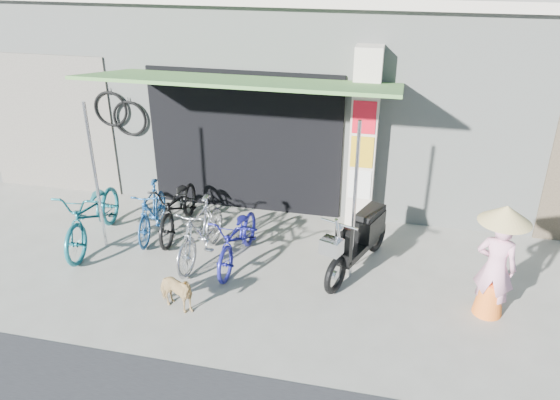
% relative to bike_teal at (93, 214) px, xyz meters
% --- Properties ---
extents(ground, '(80.00, 80.00, 0.00)m').
position_rel_bike_teal_xyz_m(ground, '(3.19, -0.82, -0.51)').
color(ground, gray).
rests_on(ground, ground).
extents(bicycle_shop, '(12.30, 5.30, 3.66)m').
position_rel_bike_teal_xyz_m(bicycle_shop, '(3.18, 4.27, 1.32)').
color(bicycle_shop, '#939890').
rests_on(bicycle_shop, ground).
extents(shop_pillar, '(0.42, 0.44, 3.00)m').
position_rel_bike_teal_xyz_m(shop_pillar, '(4.04, 1.63, 0.98)').
color(shop_pillar, beige).
rests_on(shop_pillar, ground).
extents(awning, '(4.60, 1.88, 2.72)m').
position_rel_bike_teal_xyz_m(awning, '(2.28, 0.81, 2.00)').
color(awning, '#416F32').
rests_on(awning, ground).
extents(neighbour_left, '(2.60, 0.06, 2.60)m').
position_rel_bike_teal_xyz_m(neighbour_left, '(-1.81, 1.77, 0.79)').
color(neighbour_left, '#6B665B').
rests_on(neighbour_left, ground).
extents(bike_teal, '(0.91, 2.02, 1.03)m').
position_rel_bike_teal_xyz_m(bike_teal, '(0.00, 0.00, 0.00)').
color(bike_teal, '#18656F').
rests_on(bike_teal, ground).
extents(bike_blue, '(0.61, 1.50, 0.88)m').
position_rel_bike_teal_xyz_m(bike_blue, '(0.78, 0.46, -0.08)').
color(bike_blue, navy).
rests_on(bike_blue, ground).
extents(bike_black, '(0.74, 1.80, 0.92)m').
position_rel_bike_teal_xyz_m(bike_black, '(1.16, 0.66, -0.05)').
color(bike_black, black).
rests_on(bike_black, ground).
extents(bike_silver, '(0.57, 1.64, 0.97)m').
position_rel_bike_teal_xyz_m(bike_silver, '(1.83, -0.10, -0.03)').
color(bike_silver, '#B4B4B9').
rests_on(bike_silver, ground).
extents(bike_navy, '(0.63, 1.66, 0.86)m').
position_rel_bike_teal_xyz_m(bike_navy, '(2.40, -0.05, -0.08)').
color(bike_navy, navy).
rests_on(bike_navy, ground).
extents(street_dog, '(0.71, 0.49, 0.55)m').
position_rel_bike_teal_xyz_m(street_dog, '(1.94, -1.37, -0.24)').
color(street_dog, '#95674F').
rests_on(street_dog, ground).
extents(moped, '(0.86, 1.82, 1.07)m').
position_rel_bike_teal_xyz_m(moped, '(4.18, 0.18, -0.03)').
color(moped, black).
rests_on(moped, ground).
extents(nun, '(0.64, 0.64, 1.57)m').
position_rel_bike_teal_xyz_m(nun, '(5.94, -0.51, 0.28)').
color(nun, pink).
rests_on(nun, ground).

